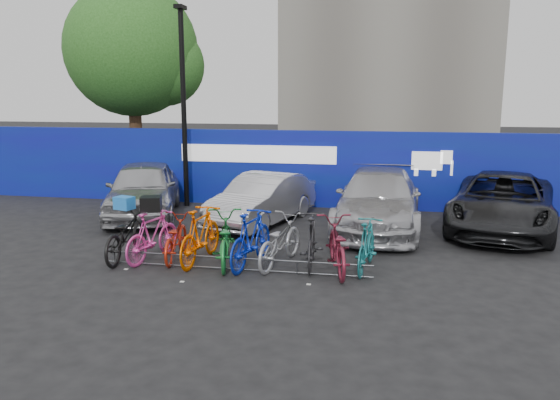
% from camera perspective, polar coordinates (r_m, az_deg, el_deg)
% --- Properties ---
extents(ground, '(100.00, 100.00, 0.00)m').
position_cam_1_polar(ground, '(11.74, -4.07, -6.50)').
color(ground, black).
rests_on(ground, ground).
extents(hoarding, '(22.00, 0.18, 2.40)m').
position_cam_1_polar(hoarding, '(17.21, 0.96, 3.33)').
color(hoarding, navy).
rests_on(hoarding, ground).
extents(tree, '(5.40, 5.20, 7.80)m').
position_cam_1_polar(tree, '(23.03, -14.62, 14.61)').
color(tree, '#382314').
rests_on(tree, ground).
extents(lamppost, '(0.25, 0.50, 6.11)m').
position_cam_1_polar(lamppost, '(17.31, -10.05, 10.07)').
color(lamppost, black).
rests_on(lamppost, ground).
extents(bike_rack, '(5.60, 0.03, 0.30)m').
position_cam_1_polar(bike_rack, '(11.14, -4.87, -6.62)').
color(bike_rack, '#595B60').
rests_on(bike_rack, ground).
extents(car_0, '(3.24, 5.06, 1.60)m').
position_cam_1_polar(car_0, '(16.30, -14.09, 1.12)').
color(car_0, '#A1A2A6').
rests_on(car_0, ground).
extents(car_1, '(2.55, 4.34, 1.35)m').
position_cam_1_polar(car_1, '(14.96, -1.86, 0.07)').
color(car_1, '#B5B5BA').
rests_on(car_1, ground).
extents(car_2, '(2.36, 5.36, 1.53)m').
position_cam_1_polar(car_2, '(14.68, 10.25, 0.03)').
color(car_2, '#AEAEB3').
rests_on(car_2, ground).
extents(car_3, '(3.66, 5.79, 1.49)m').
position_cam_1_polar(car_3, '(15.34, 22.23, -0.22)').
color(car_3, black).
rests_on(car_3, ground).
extents(bike_0, '(0.81, 2.11, 1.09)m').
position_cam_1_polar(bike_0, '(12.31, -15.79, -3.41)').
color(bike_0, black).
rests_on(bike_0, ground).
extents(bike_1, '(0.92, 1.88, 1.09)m').
position_cam_1_polar(bike_1, '(12.03, -13.17, -3.64)').
color(bike_1, '#EA40A5').
rests_on(bike_1, ground).
extents(bike_2, '(0.87, 1.88, 0.95)m').
position_cam_1_polar(bike_2, '(12.03, -10.89, -3.87)').
color(bike_2, red).
rests_on(bike_2, ground).
extents(bike_3, '(0.74, 2.03, 1.20)m').
position_cam_1_polar(bike_3, '(11.65, -8.31, -3.66)').
color(bike_3, '#FF5E00').
rests_on(bike_3, ground).
extents(bike_4, '(1.20, 2.18, 1.08)m').
position_cam_1_polar(bike_4, '(11.49, -5.86, -4.10)').
color(bike_4, '#1A7C2F').
rests_on(bike_4, ground).
extents(bike_5, '(0.92, 2.04, 1.19)m').
position_cam_1_polar(bike_5, '(11.29, -3.04, -4.07)').
color(bike_5, '#0B25B8').
rests_on(bike_5, ground).
extents(bike_6, '(1.14, 2.09, 1.04)m').
position_cam_1_polar(bike_6, '(11.38, -0.04, -4.30)').
color(bike_6, '#939599').
rests_on(bike_6, ground).
extents(bike_7, '(0.67, 1.90, 1.12)m').
position_cam_1_polar(bike_7, '(11.27, 3.32, -4.27)').
color(bike_7, '#262528').
rests_on(bike_7, ground).
extents(bike_8, '(1.12, 2.14, 1.07)m').
position_cam_1_polar(bike_8, '(11.05, 5.94, -4.78)').
color(bike_8, maroon).
rests_on(bike_8, ground).
extents(bike_9, '(0.75, 1.82, 1.06)m').
position_cam_1_polar(bike_9, '(11.17, 9.04, -4.69)').
color(bike_9, '#196F73').
rests_on(bike_9, ground).
extents(cargo_crate, '(0.44, 0.38, 0.27)m').
position_cam_1_polar(cargo_crate, '(12.16, -15.96, -0.30)').
color(cargo_crate, blue).
rests_on(cargo_crate, bike_0).
extents(cargo_topcase, '(0.50, 0.47, 0.31)m').
position_cam_1_polar(cargo_topcase, '(11.87, -13.32, -0.39)').
color(cargo_topcase, black).
rests_on(cargo_topcase, bike_1).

